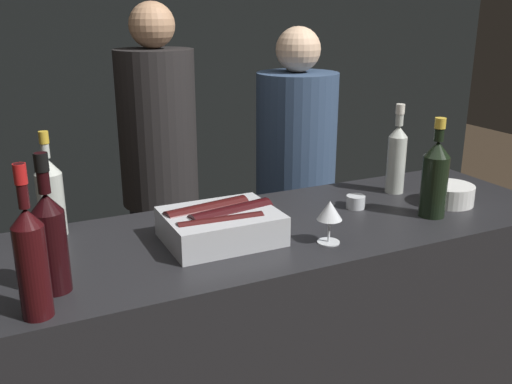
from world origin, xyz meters
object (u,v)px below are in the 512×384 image
at_px(ice_bin_with_bottles, 220,224).
at_px(rose_wine_bottle, 50,194).
at_px(red_wine_bottle_tall, 31,258).
at_px(white_wine_bottle, 397,156).
at_px(wine_glass, 330,212).
at_px(red_wine_bottle_black_foil, 50,238).
at_px(champagne_bottle, 435,176).
at_px(person_in_hoodie, 160,169).
at_px(bowl_white, 449,194).
at_px(candle_votive, 356,202).
at_px(person_blond_tee, 295,181).

relative_size(ice_bin_with_bottles, rose_wine_bottle, 1.05).
relative_size(red_wine_bottle_tall, white_wine_bottle, 1.07).
height_order(wine_glass, red_wine_bottle_black_foil, red_wine_bottle_black_foil).
bearing_deg(champagne_bottle, red_wine_bottle_tall, -174.44).
bearing_deg(wine_glass, person_in_hoodie, 97.94).
bearing_deg(bowl_white, person_in_hoodie, 124.51).
bearing_deg(white_wine_bottle, bowl_white, -64.83).
relative_size(candle_votive, person_in_hoodie, 0.04).
distance_m(ice_bin_with_bottles, person_in_hoodie, 1.10).
xyz_separation_m(candle_votive, red_wine_bottle_black_foil, (-1.06, -0.19, 0.12)).
distance_m(rose_wine_bottle, white_wine_bottle, 1.27).
relative_size(red_wine_bottle_tall, person_blond_tee, 0.22).
bearing_deg(champagne_bottle, red_wine_bottle_black_foil, -179.43).
distance_m(white_wine_bottle, person_blond_tee, 0.73).
xyz_separation_m(bowl_white, red_wine_bottle_tall, (-1.45, -0.20, 0.11)).
bearing_deg(bowl_white, white_wine_bottle, 115.17).
xyz_separation_m(ice_bin_with_bottles, wine_glass, (0.29, -0.16, 0.05)).
bearing_deg(ice_bin_with_bottles, red_wine_bottle_black_foil, -165.87).
relative_size(candle_votive, champagne_bottle, 0.20).
bearing_deg(person_blond_tee, person_in_hoodie, 101.90).
relative_size(candle_votive, white_wine_bottle, 0.20).
bearing_deg(rose_wine_bottle, wine_glass, -29.88).
height_order(bowl_white, red_wine_bottle_black_foil, red_wine_bottle_black_foil).
distance_m(wine_glass, rose_wine_bottle, 0.87).
relative_size(candle_votive, rose_wine_bottle, 0.20).
bearing_deg(candle_votive, person_in_hoodie, 113.13).
relative_size(champagne_bottle, person_blond_tee, 0.21).
xyz_separation_m(red_wine_bottle_tall, white_wine_bottle, (1.36, 0.40, -0.00)).
bearing_deg(white_wine_bottle, person_blond_tee, 95.54).
distance_m(wine_glass, person_in_hoodie, 1.27).
distance_m(red_wine_bottle_tall, red_wine_bottle_black_foil, 0.13).
bearing_deg(person_in_hoodie, person_blond_tee, 81.20).
bearing_deg(candle_votive, rose_wine_bottle, 168.67).
bearing_deg(red_wine_bottle_black_foil, candle_votive, 10.36).
distance_m(ice_bin_with_bottles, red_wine_bottle_black_foil, 0.53).
relative_size(rose_wine_bottle, person_blond_tee, 0.20).
bearing_deg(candle_votive, bowl_white, -17.60).
height_order(person_in_hoodie, person_blond_tee, person_in_hoodie).
xyz_separation_m(rose_wine_bottle, champagne_bottle, (1.21, -0.39, 0.01)).
bearing_deg(rose_wine_bottle, candle_votive, -11.33).
distance_m(white_wine_bottle, red_wine_bottle_black_foil, 1.34).
xyz_separation_m(ice_bin_with_bottles, person_in_hoodie, (0.12, 1.09, -0.11)).
xyz_separation_m(red_wine_bottle_tall, champagne_bottle, (1.31, 0.13, -0.00)).
bearing_deg(red_wine_bottle_tall, person_blond_tee, 39.56).
bearing_deg(candle_votive, ice_bin_with_bottles, -173.19).
relative_size(bowl_white, rose_wine_bottle, 0.53).
distance_m(ice_bin_with_bottles, candle_votive, 0.56).
distance_m(wine_glass, person_blond_tee, 1.11).
bearing_deg(person_blond_tee, red_wine_bottle_black_foil, 162.10).
xyz_separation_m(red_wine_bottle_black_foil, person_in_hoodie, (0.63, 1.21, -0.20)).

